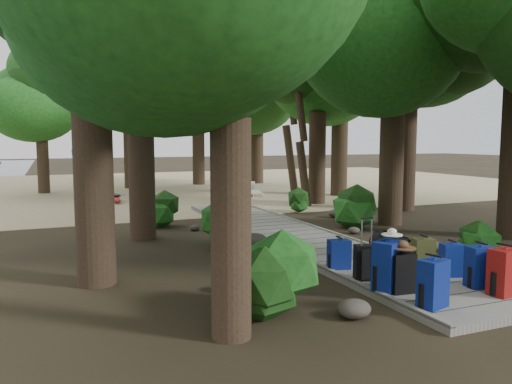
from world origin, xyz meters
name	(u,v)px	position (x,y,z in m)	size (l,w,h in m)	color
ground	(318,249)	(0.00, 0.00, 0.00)	(120.00, 120.00, 0.00)	#302818
sand_beach	(164,186)	(0.00, 16.00, 0.01)	(40.00, 22.00, 0.02)	tan
boardwalk	(298,238)	(0.00, 1.00, 0.06)	(2.00, 12.00, 0.12)	gray
backpack_left_a	(433,281)	(-0.66, -4.31, 0.49)	(0.39, 0.27, 0.73)	navy
backpack_left_b	(401,271)	(-0.63, -3.61, 0.45)	(0.36, 0.26, 0.67)	black
backpack_left_c	(388,263)	(-0.76, -3.43, 0.54)	(0.45, 0.32, 0.84)	navy
backpack_left_d	(339,253)	(-0.74, -2.04, 0.41)	(0.37, 0.27, 0.57)	navy
backpack_right_a	(504,269)	(0.69, -4.29, 0.50)	(0.43, 0.30, 0.77)	#991306
backpack_right_b	(480,264)	(0.68, -3.85, 0.48)	(0.40, 0.28, 0.71)	navy
backpack_right_c	(452,258)	(0.74, -3.19, 0.43)	(0.36, 0.25, 0.61)	navy
backpack_right_d	(423,250)	(0.78, -2.45, 0.40)	(0.37, 0.26, 0.56)	#39441C
duffel_right_khaki	(413,252)	(0.81, -2.14, 0.30)	(0.36, 0.55, 0.36)	brown
duffel_right_black	(390,245)	(0.69, -1.61, 0.35)	(0.45, 0.72, 0.45)	black
suitcase_on_boardwalk	(366,263)	(-0.73, -2.84, 0.41)	(0.38, 0.21, 0.58)	black
lone_suitcase_on_sand	(218,194)	(0.39, 8.29, 0.35)	(0.42, 0.24, 0.66)	black
hat_brown	(403,244)	(-0.60, -3.58, 0.85)	(0.40, 0.40, 0.12)	#51351E
hat_white	(392,232)	(-0.67, -3.41, 1.01)	(0.32, 0.32, 0.11)	silver
kayak	(114,197)	(-3.18, 10.14, 0.19)	(0.76, 3.48, 0.35)	#AA0E18
sun_lounger	(254,189)	(2.59, 10.08, 0.30)	(0.57, 1.76, 0.57)	silver
tree_right_c	(395,51)	(3.46, 1.99, 4.82)	(5.57, 5.57, 9.65)	black
tree_right_d	(409,65)	(5.75, 4.20, 4.87)	(5.31, 5.31, 9.74)	black
tree_right_e	(318,82)	(3.83, 6.86, 4.52)	(5.02, 5.02, 9.04)	black
tree_right_f	(341,78)	(6.07, 8.91, 5.01)	(5.62, 5.62, 10.03)	black
tree_left_a	(230,44)	(-3.46, -3.96, 3.50)	(4.20, 4.20, 6.99)	black
tree_left_b	(88,3)	(-4.78, -0.98, 4.55)	(5.06, 5.06, 9.10)	black
tree_left_c	(139,51)	(-3.39, 2.63, 4.48)	(5.16, 5.16, 8.97)	black
tree_back_a	(128,108)	(-1.76, 15.69, 3.93)	(4.54, 4.54, 7.85)	black
tree_back_b	(198,98)	(1.96, 16.35, 4.62)	(5.17, 5.17, 9.23)	black
tree_back_c	(257,94)	(5.16, 15.87, 4.89)	(5.44, 5.44, 9.79)	black
tree_back_d	(41,112)	(-5.70, 14.76, 3.62)	(4.34, 4.34, 7.23)	black
palm_right_a	(308,109)	(3.26, 6.57, 3.51)	(4.12, 4.12, 7.02)	#124012
palm_right_b	(292,91)	(4.72, 10.77, 4.58)	(4.74, 4.74, 9.16)	#124012
palm_right_c	(226,126)	(2.17, 12.48, 3.05)	(3.84, 3.84, 6.10)	#124012
palm_left_a	(72,114)	(-4.72, 6.93, 3.20)	(4.02, 4.02, 6.39)	#124012
rock_left_a	(354,309)	(-1.71, -3.98, 0.13)	(0.47, 0.42, 0.26)	#4C473F
rock_left_b	(227,285)	(-2.90, -2.19, 0.10)	(0.38, 0.34, 0.21)	#4C473F
rock_left_c	(255,240)	(-1.23, 0.73, 0.15)	(0.56, 0.50, 0.31)	#4C473F
rock_left_d	(195,228)	(-1.94, 3.17, 0.08)	(0.28, 0.25, 0.15)	#4C473F
rock_right_b	(432,246)	(2.11, -1.22, 0.12)	(0.43, 0.39, 0.24)	#4C473F
rock_right_c	(354,230)	(1.71, 1.18, 0.09)	(0.32, 0.29, 0.18)	#4C473F
rock_right_d	(336,214)	(2.68, 3.63, 0.13)	(0.48, 0.43, 0.26)	#4C473F
shrub_left_a	(273,277)	(-2.70, -3.50, 0.56)	(1.23, 1.23, 1.11)	#144314
shrub_left_b	(222,227)	(-1.93, 0.98, 0.46)	(1.02, 1.02, 0.92)	#144314
shrub_left_c	(160,209)	(-2.63, 4.28, 0.47)	(1.04, 1.04, 0.94)	#144314
shrub_right_a	(473,243)	(2.03, -2.39, 0.42)	(0.93, 0.93, 0.84)	#144314
shrub_right_b	(357,206)	(2.31, 1.95, 0.60)	(1.33, 1.33, 1.20)	#144314
shrub_right_c	(296,202)	(2.05, 5.08, 0.36)	(0.79, 0.79, 0.72)	#144314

